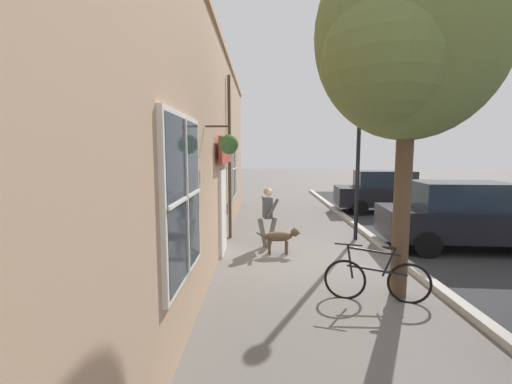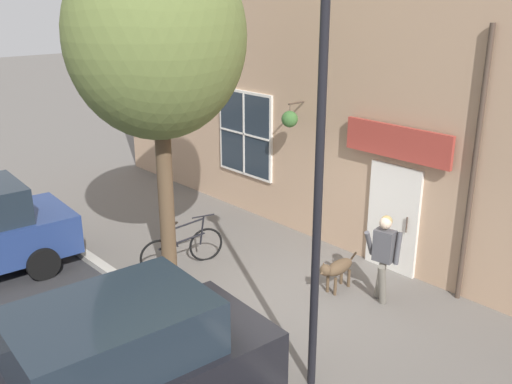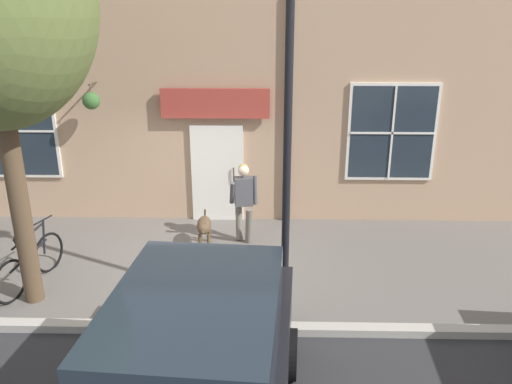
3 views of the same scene
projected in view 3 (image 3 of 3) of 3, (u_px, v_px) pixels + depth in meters
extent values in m
plane|color=#66605B|center=(181.00, 265.00, 8.91)|extent=(90.00, 90.00, 0.00)
cube|color=#B2ADA3|center=(157.00, 327.00, 7.00)|extent=(0.20, 28.00, 0.12)
cube|color=tan|center=(194.00, 99.00, 10.28)|extent=(0.30, 18.00, 5.18)
cube|color=white|center=(217.00, 173.00, 10.62)|extent=(0.10, 1.10, 2.10)
cube|color=#232D38|center=(217.00, 176.00, 10.60)|extent=(0.03, 0.90, 1.90)
cylinder|color=#47382D|center=(234.00, 175.00, 10.52)|extent=(0.03, 0.03, 0.30)
cube|color=#AD3D33|center=(215.00, 103.00, 10.03)|extent=(0.08, 2.20, 0.60)
cylinder|color=#47382D|center=(288.00, 114.00, 10.10)|extent=(0.09, 0.09, 4.66)
cylinder|color=#47382D|center=(93.00, 84.00, 9.84)|extent=(0.44, 0.04, 0.04)
cylinder|color=#47382D|center=(91.00, 94.00, 9.73)|extent=(0.01, 0.01, 0.34)
cone|color=#2D2823|center=(92.00, 105.00, 9.80)|extent=(0.32, 0.32, 0.18)
sphere|color=#3D6B33|center=(91.00, 101.00, 9.77)|extent=(0.34, 0.34, 0.34)
cube|color=white|center=(14.00, 131.00, 10.42)|extent=(0.08, 1.82, 2.02)
cube|color=#232D38|center=(13.00, 131.00, 10.39)|extent=(0.03, 1.70, 1.90)
cube|color=white|center=(13.00, 131.00, 10.37)|extent=(0.04, 0.04, 1.90)
cube|color=white|center=(13.00, 131.00, 10.37)|extent=(0.04, 1.70, 0.04)
cube|color=white|center=(392.00, 133.00, 10.24)|extent=(0.08, 1.82, 2.02)
cube|color=#232D38|center=(392.00, 133.00, 10.21)|extent=(0.03, 1.70, 1.90)
cube|color=white|center=(392.00, 133.00, 10.19)|extent=(0.04, 0.04, 1.90)
cube|color=white|center=(392.00, 133.00, 10.19)|extent=(0.04, 1.70, 0.04)
cylinder|color=#6B665B|center=(249.00, 226.00, 9.62)|extent=(0.30, 0.18, 0.77)
cylinder|color=#6B665B|center=(239.00, 221.00, 9.86)|extent=(0.30, 0.18, 0.77)
cube|color=#4C4C51|center=(244.00, 191.00, 9.53)|extent=(0.27, 0.37, 0.56)
sphere|color=beige|center=(244.00, 171.00, 9.37)|extent=(0.21, 0.21, 0.21)
sphere|color=tan|center=(243.00, 169.00, 9.39)|extent=(0.20, 0.20, 0.20)
cylinder|color=#4C4C51|center=(255.00, 190.00, 9.60)|extent=(0.17, 0.11, 0.57)
cylinder|color=#4C4C51|center=(232.00, 193.00, 9.40)|extent=(0.34, 0.14, 0.52)
ellipsoid|color=brown|center=(204.00, 225.00, 9.51)|extent=(0.73, 0.33, 0.25)
cylinder|color=brown|center=(209.00, 243.00, 9.40)|extent=(0.06, 0.06, 0.33)
cylinder|color=brown|center=(200.00, 243.00, 9.39)|extent=(0.06, 0.06, 0.33)
cylinder|color=brown|center=(209.00, 233.00, 9.80)|extent=(0.06, 0.06, 0.33)
cylinder|color=brown|center=(201.00, 234.00, 9.79)|extent=(0.06, 0.06, 0.33)
sphere|color=brown|center=(203.00, 229.00, 9.09)|extent=(0.20, 0.20, 0.20)
cone|color=brown|center=(203.00, 232.00, 8.99)|extent=(0.11, 0.10, 0.09)
cone|color=brown|center=(206.00, 224.00, 9.07)|extent=(0.06, 0.06, 0.07)
cone|color=brown|center=(200.00, 224.00, 9.06)|extent=(0.06, 0.06, 0.07)
cylinder|color=brown|center=(205.00, 214.00, 9.90)|extent=(0.21, 0.05, 0.14)
cylinder|color=brown|center=(19.00, 200.00, 7.28)|extent=(0.28, 0.28, 3.32)
torus|color=black|center=(49.00, 252.00, 8.64)|extent=(0.69, 0.24, 0.70)
torus|color=black|center=(10.00, 282.00, 7.68)|extent=(0.69, 0.24, 0.70)
cylinder|color=black|center=(29.00, 255.00, 8.09)|extent=(0.98, 0.20, 0.15)
cylinder|color=black|center=(21.00, 252.00, 7.88)|extent=(0.21, 0.07, 0.48)
cylinder|color=black|center=(28.00, 236.00, 8.03)|extent=(0.83, 0.17, 0.13)
cylinder|color=black|center=(44.00, 237.00, 8.46)|extent=(0.13, 0.06, 0.58)
cylinder|color=black|center=(43.00, 220.00, 8.40)|extent=(0.45, 0.15, 0.03)
ellipsoid|color=black|center=(18.00, 237.00, 7.79)|extent=(0.26, 0.14, 0.09)
cube|color=#1E2833|center=(195.00, 326.00, 4.71)|extent=(2.34, 1.70, 0.68)
cylinder|color=black|center=(290.00, 354.00, 6.05)|extent=(0.63, 0.22, 0.62)
cylinder|color=black|center=(148.00, 346.00, 6.21)|extent=(0.63, 0.22, 0.62)
cylinder|color=black|center=(287.00, 149.00, 6.60)|extent=(0.11, 0.11, 5.06)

